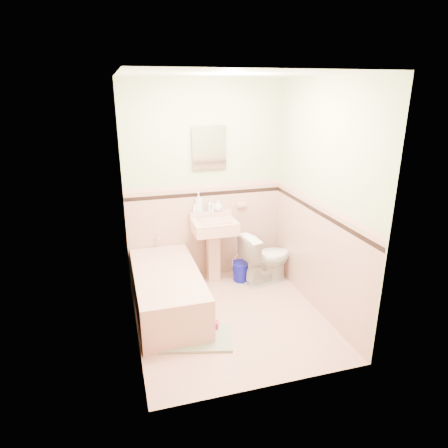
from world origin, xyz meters
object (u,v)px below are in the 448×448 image
object	(u,v)px
bucket	(241,271)
toilet	(266,258)
soap_bottle_left	(199,203)
soap_bottle_right	(218,205)
bathtub	(168,293)
medicine_cabinet	(209,147)
sink	(214,252)
shoe	(210,325)
soap_bottle_mid	(210,205)

from	to	relation	value
bucket	toilet	bearing A→B (deg)	-21.86
soap_bottle_left	toilet	world-z (taller)	soap_bottle_left
soap_bottle_left	soap_bottle_right	size ratio (longest dim) A/B	1.76
bathtub	medicine_cabinet	xyz separation A→B (m)	(0.68, 0.74, 1.47)
toilet	soap_bottle_right	bearing A→B (deg)	44.03
medicine_cabinet	bucket	world-z (taller)	medicine_cabinet
medicine_cabinet	toilet	bearing A→B (deg)	-31.35
bucket	medicine_cabinet	bearing A→B (deg)	141.89
sink	medicine_cabinet	size ratio (longest dim) A/B	1.85
bathtub	soap_bottle_right	xyz separation A→B (m)	(0.78, 0.71, 0.75)
sink	medicine_cabinet	distance (m)	1.30
soap_bottle_left	sink	bearing A→B (deg)	-50.22
toilet	shoe	xyz separation A→B (m)	(-0.95, -0.85, -0.27)
soap_bottle_mid	soap_bottle_right	bearing A→B (deg)	0.00
bathtub	soap_bottle_left	distance (m)	1.20
sink	medicine_cabinet	world-z (taller)	medicine_cabinet
soap_bottle_right	bathtub	bearing A→B (deg)	-137.64
soap_bottle_left	shoe	distance (m)	1.56
soap_bottle_right	bucket	xyz separation A→B (m)	(0.25, -0.24, -0.85)
bathtub	shoe	size ratio (longest dim) A/B	9.04
soap_bottle_left	bathtub	bearing A→B (deg)	-126.75
sink	soap_bottle_left	xyz separation A→B (m)	(-0.15, 0.18, 0.61)
sink	bucket	world-z (taller)	sink
soap_bottle_mid	toilet	world-z (taller)	soap_bottle_mid
soap_bottle_mid	toilet	xyz separation A→B (m)	(0.63, -0.36, -0.64)
soap_bottle_left	bucket	xyz separation A→B (m)	(0.49, -0.24, -0.90)
soap_bottle_mid	soap_bottle_right	xyz separation A→B (m)	(0.10, 0.00, -0.01)
toilet	sink	bearing A→B (deg)	62.10
sink	toilet	xyz separation A→B (m)	(0.64, -0.18, -0.08)
toilet	shoe	distance (m)	1.31
bucket	shoe	size ratio (longest dim) A/B	1.51
soap_bottle_left	bucket	size ratio (longest dim) A/B	1.05
medicine_cabinet	soap_bottle_right	xyz separation A→B (m)	(0.10, -0.03, -0.73)
sink	bucket	bearing A→B (deg)	-9.94
medicine_cabinet	soap_bottle_mid	size ratio (longest dim) A/B	2.73
soap_bottle_mid	bucket	bearing A→B (deg)	-34.89
soap_bottle_mid	bucket	size ratio (longest dim) A/B	0.66
medicine_cabinet	soap_bottle_left	size ratio (longest dim) A/B	1.72
medicine_cabinet	shoe	world-z (taller)	medicine_cabinet
shoe	sink	bearing A→B (deg)	94.95
medicine_cabinet	toilet	xyz separation A→B (m)	(0.64, -0.39, -1.37)
soap_bottle_mid	bucket	xyz separation A→B (m)	(0.34, -0.24, -0.85)
sink	soap_bottle_left	bearing A→B (deg)	129.78
bathtub	soap_bottle_left	xyz separation A→B (m)	(0.53, 0.71, 0.80)
toilet	bucket	world-z (taller)	toilet
medicine_cabinet	shoe	xyz separation A→B (m)	(-0.32, -1.24, -1.64)
soap_bottle_right	toilet	bearing A→B (deg)	-33.63
bathtub	shoe	distance (m)	0.64
soap_bottle_mid	bathtub	bearing A→B (deg)	-133.77
soap_bottle_left	bucket	distance (m)	1.06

